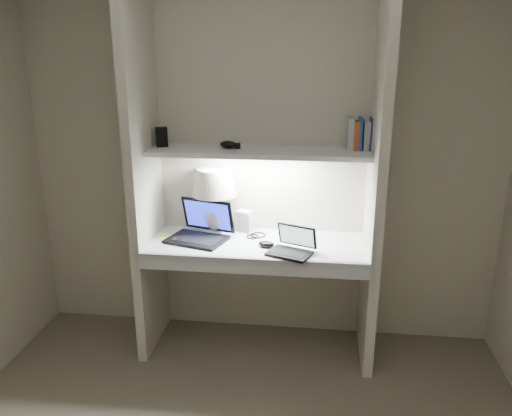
# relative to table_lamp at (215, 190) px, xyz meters

# --- Properties ---
(back_wall) EXTENTS (3.20, 0.01, 2.50)m
(back_wall) POSITION_rel_table_lamp_xyz_m (0.31, 0.10, 0.18)
(back_wall) COLOR beige
(back_wall) RESTS_ON floor
(alcove_panel_left) EXTENTS (0.06, 0.55, 2.50)m
(alcove_panel_left) POSITION_rel_table_lamp_xyz_m (-0.42, -0.17, 0.18)
(alcove_panel_left) COLOR beige
(alcove_panel_left) RESTS_ON floor
(alcove_panel_right) EXTENTS (0.06, 0.55, 2.50)m
(alcove_panel_right) POSITION_rel_table_lamp_xyz_m (1.04, -0.17, 0.18)
(alcove_panel_right) COLOR beige
(alcove_panel_right) RESTS_ON floor
(desk) EXTENTS (1.40, 0.55, 0.04)m
(desk) POSITION_rel_table_lamp_xyz_m (0.31, -0.17, -0.32)
(desk) COLOR white
(desk) RESTS_ON alcove_panel_left
(desk_apron) EXTENTS (1.46, 0.03, 0.10)m
(desk_apron) POSITION_rel_table_lamp_xyz_m (0.31, -0.43, -0.35)
(desk_apron) COLOR silver
(desk_apron) RESTS_ON desk
(shelf) EXTENTS (1.40, 0.36, 0.03)m
(shelf) POSITION_rel_table_lamp_xyz_m (0.31, -0.08, 0.28)
(shelf) COLOR silver
(shelf) RESTS_ON back_wall
(strip_light) EXTENTS (0.60, 0.04, 0.02)m
(strip_light) POSITION_rel_table_lamp_xyz_m (0.31, -0.08, 0.26)
(strip_light) COLOR white
(strip_light) RESTS_ON shelf
(table_lamp) EXTENTS (0.30, 0.30, 0.45)m
(table_lamp) POSITION_rel_table_lamp_xyz_m (0.00, 0.00, 0.00)
(table_lamp) COLOR white
(table_lamp) RESTS_ON desk
(laptop_main) EXTENTS (0.45, 0.41, 0.25)m
(laptop_main) POSITION_rel_table_lamp_xyz_m (-0.07, -0.13, -0.24)
(laptop_main) COLOR black
(laptop_main) RESTS_ON desk
(laptop_netbook) EXTENTS (0.32, 0.30, 0.16)m
(laptop_netbook) POSITION_rel_table_lamp_xyz_m (0.54, -0.32, -0.26)
(laptop_netbook) COLOR black
(laptop_netbook) RESTS_ON desk
(speaker) EXTENTS (0.13, 0.11, 0.15)m
(speaker) POSITION_rel_table_lamp_xyz_m (0.20, 0.03, -0.23)
(speaker) COLOR silver
(speaker) RESTS_ON desk
(mouse) EXTENTS (0.12, 0.09, 0.04)m
(mouse) POSITION_rel_table_lamp_xyz_m (0.38, -0.24, -0.28)
(mouse) COLOR black
(mouse) RESTS_ON desk
(cable_coil) EXTENTS (0.13, 0.13, 0.01)m
(cable_coil) POSITION_rel_table_lamp_xyz_m (0.30, -0.05, -0.29)
(cable_coil) COLOR black
(cable_coil) RESTS_ON desk
(sticky_note) EXTENTS (0.10, 0.10, 0.00)m
(sticky_note) POSITION_rel_table_lamp_xyz_m (-0.33, -0.11, -0.30)
(sticky_note) COLOR #FFF935
(sticky_note) RESTS_ON desk
(book_row) EXTENTS (0.19, 0.13, 0.20)m
(book_row) POSITION_rel_table_lamp_xyz_m (0.95, 0.01, 0.39)
(book_row) COLOR white
(book_row) RESTS_ON shelf
(shelf_box) EXTENTS (0.09, 0.08, 0.13)m
(shelf_box) POSITION_rel_table_lamp_xyz_m (-0.33, -0.05, 0.36)
(shelf_box) COLOR black
(shelf_box) RESTS_ON shelf
(shelf_gadget) EXTENTS (0.13, 0.11, 0.05)m
(shelf_gadget) POSITION_rel_table_lamp_xyz_m (0.11, -0.06, 0.32)
(shelf_gadget) COLOR black
(shelf_gadget) RESTS_ON shelf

